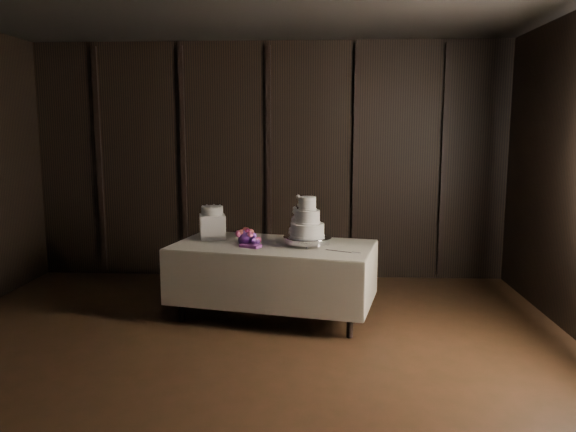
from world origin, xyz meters
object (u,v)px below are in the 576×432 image
at_px(wedding_cake, 304,221).
at_px(bouquet, 247,238).
at_px(display_table, 273,277).
at_px(box_pedestal, 213,227).
at_px(cake_stand, 307,241).
at_px(small_cake, 212,211).

distance_m(wedding_cake, bouquet, 0.60).
xyz_separation_m(display_table, bouquet, (-0.26, -0.04, 0.41)).
bearing_deg(box_pedestal, wedding_cake, -19.15).
bearing_deg(cake_stand, display_table, 173.78).
relative_size(display_table, small_cake, 9.49).
xyz_separation_m(display_table, wedding_cake, (0.32, -0.05, 0.59)).
bearing_deg(display_table, box_pedestal, 168.83).
xyz_separation_m(bouquet, small_cake, (-0.41, 0.33, 0.23)).
bearing_deg(cake_stand, small_cake, 162.21).
relative_size(cake_stand, wedding_cake, 1.21).
xyz_separation_m(cake_stand, wedding_cake, (-0.03, -0.02, 0.20)).
height_order(wedding_cake, bouquet, wedding_cake).
relative_size(display_table, bouquet, 5.22).
distance_m(box_pedestal, small_cake, 0.17).
bearing_deg(display_table, bouquet, -158.84).
xyz_separation_m(box_pedestal, small_cake, (0.00, 0.00, 0.17)).
distance_m(bouquet, small_cake, 0.57).
bearing_deg(display_table, wedding_cake, 2.36).
bearing_deg(box_pedestal, small_cake, 0.00).
distance_m(display_table, box_pedestal, 0.87).
bearing_deg(bouquet, small_cake, 141.13).
bearing_deg(small_cake, cake_stand, -17.79).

